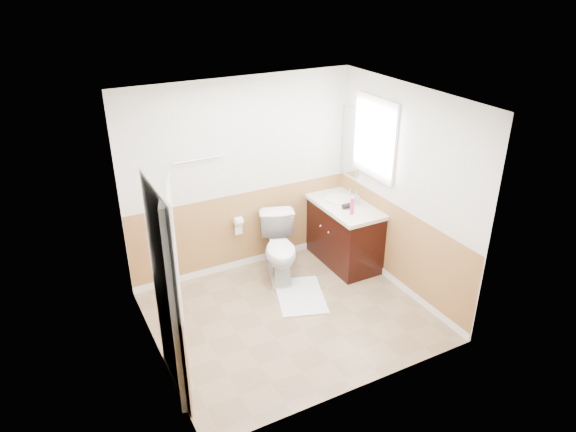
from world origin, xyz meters
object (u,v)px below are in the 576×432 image
toilet (280,249)px  lotion_bottle (352,206)px  soap_dispenser (356,197)px  bath_mat (300,296)px  vanity_cabinet (343,234)px

toilet → lotion_bottle: size_ratio=3.68×
toilet → soap_dispenser: soap_dispenser is taller
bath_mat → soap_dispenser: soap_dispenser is taller
vanity_cabinet → lotion_bottle: bearing=-108.6°
lotion_bottle → soap_dispenser: (0.22, 0.24, -0.02)m
vanity_cabinet → lotion_bottle: (-0.10, -0.30, 0.56)m
vanity_cabinet → toilet: bearing=177.5°
bath_mat → lotion_bottle: lotion_bottle is taller
toilet → soap_dispenser: (1.05, -0.10, 0.53)m
toilet → vanity_cabinet: toilet is taller
toilet → soap_dispenser: bearing=13.2°
vanity_cabinet → soap_dispenser: (0.12, -0.06, 0.54)m
bath_mat → soap_dispenser: 1.46m
toilet → vanity_cabinet: bearing=16.3°
lotion_bottle → bath_mat: bearing=-166.6°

